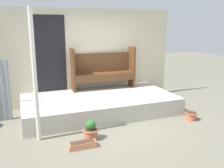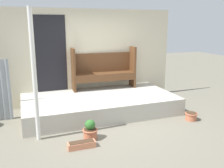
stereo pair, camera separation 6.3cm
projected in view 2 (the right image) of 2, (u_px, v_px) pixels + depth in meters
ground_plane at (110, 126)px, 5.49m from camera, size 24.00×24.00×0.00m
porch_slab at (100, 104)px, 6.34m from camera, size 3.78×1.91×0.42m
house_wall at (88, 57)px, 6.97m from camera, size 4.98×0.08×2.60m
support_post at (34, 77)px, 4.57m from camera, size 0.08×0.08×2.50m
bench at (104, 68)px, 6.96m from camera, size 1.78×0.47×1.16m
flower_pot_left at (90, 131)px, 4.85m from camera, size 0.31×0.31×0.39m
flower_pot_middle at (191, 116)px, 5.83m from camera, size 0.29×0.29×0.18m
planter_box_rect at (82, 145)px, 4.52m from camera, size 0.51×0.17×0.12m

